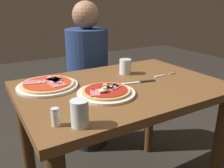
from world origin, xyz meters
name	(u,v)px	position (x,y,z in m)	size (l,w,h in m)	color
dining_table	(121,108)	(0.00, 0.00, 0.62)	(1.05, 0.73, 0.76)	brown
pizza_foreground	(106,92)	(-0.14, -0.08, 0.77)	(0.28, 0.28, 0.05)	silver
pizza_across_left	(48,85)	(-0.35, 0.16, 0.77)	(0.31, 0.31, 0.03)	white
water_glass_near	(80,115)	(-0.36, -0.29, 0.80)	(0.06, 0.06, 0.10)	silver
water_glass_far	(125,68)	(0.12, 0.16, 0.80)	(0.07, 0.07, 0.09)	silver
fork	(163,75)	(0.30, 0.01, 0.76)	(0.16, 0.02, 0.00)	silver
knife	(141,82)	(0.11, -0.02, 0.76)	(0.19, 0.06, 0.01)	silver
salt_shaker	(55,117)	(-0.44, -0.25, 0.79)	(0.03, 0.03, 0.07)	white
diner_person	(88,82)	(0.10, 0.65, 0.56)	(0.32, 0.32, 1.18)	black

